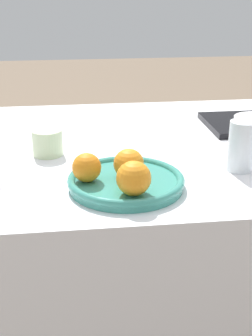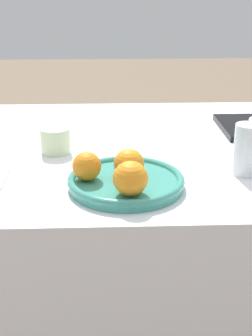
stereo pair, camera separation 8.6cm
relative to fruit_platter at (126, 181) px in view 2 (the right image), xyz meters
name	(u,v)px [view 2 (the right image)]	position (x,y,z in m)	size (l,w,h in m)	color
ground_plane	(165,331)	(0.15, 0.30, -0.72)	(12.00, 12.00, 0.00)	#7A6651
table	(169,246)	(0.15, 0.30, -0.37)	(1.44, 0.99, 0.70)	white
fruit_platter	(126,181)	(0.00, 0.00, 0.00)	(0.28, 0.28, 0.03)	teal
orange_0	(129,164)	(0.01, 0.01, 0.04)	(0.07, 0.07, 0.07)	orange
orange_1	(87,166)	(-0.09, 0.00, 0.04)	(0.07, 0.07, 0.07)	orange
orange_2	(130,179)	(0.01, -0.08, 0.04)	(0.08, 0.08, 0.08)	orange
water_glass	(247,150)	(0.30, 0.07, 0.05)	(0.07, 0.07, 0.13)	silver
cup_0	(55,141)	(-0.19, 0.25, 0.02)	(0.08, 0.08, 0.07)	beige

